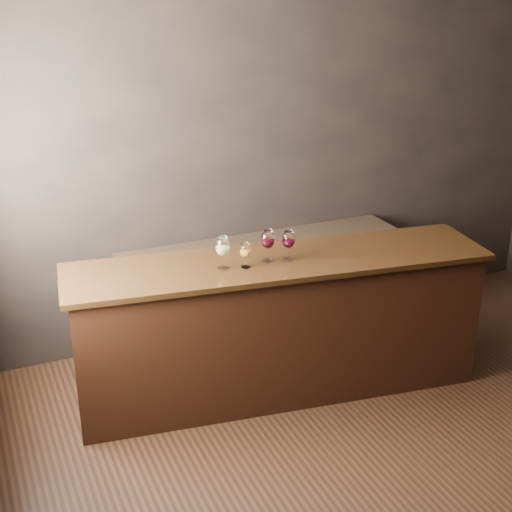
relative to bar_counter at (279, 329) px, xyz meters
name	(u,v)px	position (x,y,z in m)	size (l,w,h in m)	color
ground	(439,474)	(0.48, -1.23, -0.48)	(5.00, 5.00, 0.00)	black
room_shell	(422,179)	(0.25, -1.11, 1.33)	(5.02, 4.52, 2.81)	black
bar_counter	(279,329)	(0.00, 0.00, 0.00)	(2.75, 0.60, 0.96)	black
bar_top	(279,262)	(0.00, 0.00, 0.50)	(2.84, 0.66, 0.04)	black
back_bar_shelf	(262,288)	(0.23, 0.80, -0.07)	(2.26, 0.40, 0.81)	black
glass_white	(223,247)	(-0.40, 0.01, 0.66)	(0.09, 0.09, 0.22)	white
glass_amber	(245,251)	(-0.26, -0.04, 0.63)	(0.07, 0.07, 0.17)	white
glass_red_a	(268,240)	(-0.08, 0.01, 0.66)	(0.09, 0.09, 0.21)	white
glass_red_b	(289,240)	(0.05, -0.03, 0.65)	(0.09, 0.09, 0.20)	white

